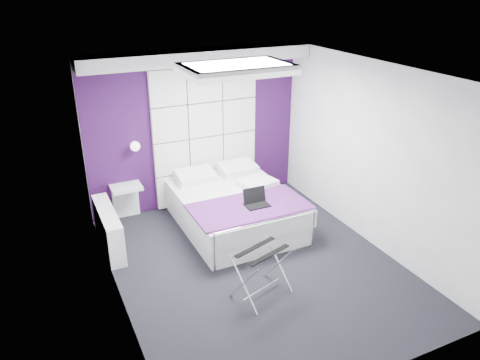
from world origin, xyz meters
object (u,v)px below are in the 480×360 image
object	(u,v)px
wall_lamp	(134,145)
laptop	(256,201)
nightstand	(126,187)
bed	(235,208)
radiator	(109,229)
luggage_rack	(262,273)

from	to	relation	value
wall_lamp	laptop	distance (m)	2.06
laptop	nightstand	bearing A→B (deg)	138.26
nightstand	laptop	world-z (taller)	laptop
wall_lamp	laptop	world-z (taller)	wall_lamp
bed	nightstand	size ratio (longest dim) A/B	4.36
nightstand	laptop	distance (m)	2.10
bed	nightstand	xyz separation A→B (m)	(-1.46, 0.90, 0.27)
wall_lamp	nightstand	bearing A→B (deg)	-168.80
radiator	laptop	size ratio (longest dim) A/B	3.48
nightstand	laptop	size ratio (longest dim) A/B	1.36
radiator	nightstand	xyz separation A→B (m)	(0.44, 0.72, 0.27)
bed	laptop	world-z (taller)	laptop
nightstand	radiator	bearing A→B (deg)	-121.31
nightstand	bed	bearing A→B (deg)	-31.70
wall_lamp	radiator	distance (m)	1.35
wall_lamp	nightstand	size ratio (longest dim) A/B	0.32
nightstand	laptop	bearing A→B (deg)	-42.01
wall_lamp	bed	size ratio (longest dim) A/B	0.07
luggage_rack	laptop	xyz separation A→B (m)	(0.53, 1.21, 0.32)
wall_lamp	laptop	size ratio (longest dim) A/B	0.44
nightstand	wall_lamp	bearing A→B (deg)	11.20
wall_lamp	luggage_rack	bearing A→B (deg)	-72.71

